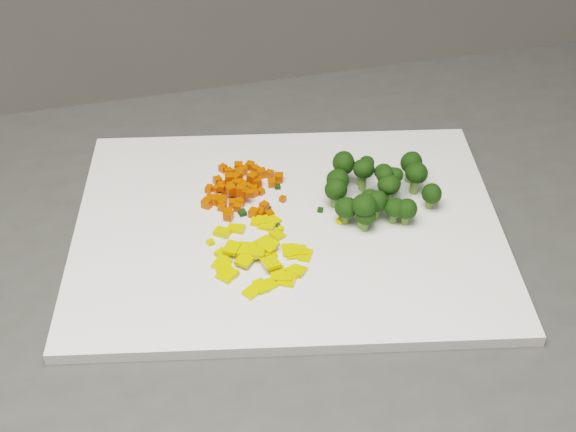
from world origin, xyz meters
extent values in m
cube|color=white|center=(-0.26, 0.53, 0.91)|extent=(0.52, 0.44, 0.01)
cube|color=#CE3602|center=(-0.29, 0.58, 0.92)|extent=(0.01, 0.01, 0.01)
cube|color=#CE3602|center=(-0.31, 0.59, 0.92)|extent=(0.01, 0.01, 0.01)
cube|color=#CE3602|center=(-0.32, 0.59, 0.92)|extent=(0.01, 0.01, 0.01)
cube|color=#CE3602|center=(-0.26, 0.60, 0.92)|extent=(0.01, 0.01, 0.01)
cube|color=#CE3602|center=(-0.28, 0.62, 0.92)|extent=(0.01, 0.01, 0.01)
cube|color=#CE3602|center=(-0.30, 0.59, 0.92)|extent=(0.01, 0.01, 0.01)
cube|color=#CE3602|center=(-0.32, 0.61, 0.92)|extent=(0.01, 0.01, 0.01)
cube|color=#CE3602|center=(-0.31, 0.59, 0.93)|extent=(0.01, 0.01, 0.01)
cube|color=#CE3602|center=(-0.29, 0.60, 0.92)|extent=(0.01, 0.01, 0.01)
cube|color=#CE3602|center=(-0.29, 0.64, 0.92)|extent=(0.01, 0.01, 0.01)
cube|color=#CE3602|center=(-0.33, 0.62, 0.92)|extent=(0.01, 0.01, 0.01)
cube|color=#CE3602|center=(-0.32, 0.59, 0.92)|extent=(0.01, 0.01, 0.01)
cube|color=#CE3602|center=(-0.31, 0.63, 0.92)|extent=(0.01, 0.01, 0.01)
cube|color=#CE3602|center=(-0.32, 0.61, 0.92)|extent=(0.01, 0.01, 0.01)
cube|color=#CE3602|center=(-0.33, 0.59, 0.92)|extent=(0.01, 0.01, 0.01)
cube|color=#CE3602|center=(-0.28, 0.63, 0.92)|extent=(0.01, 0.01, 0.01)
cube|color=#CE3602|center=(-0.31, 0.59, 0.92)|extent=(0.01, 0.01, 0.01)
cube|color=#CE3602|center=(-0.32, 0.60, 0.92)|extent=(0.01, 0.01, 0.01)
cube|color=#CE3602|center=(-0.32, 0.64, 0.92)|extent=(0.01, 0.01, 0.01)
cube|color=#CE3602|center=(-0.29, 0.60, 0.92)|extent=(0.01, 0.01, 0.01)
cube|color=#CE3602|center=(-0.27, 0.60, 0.92)|extent=(0.01, 0.01, 0.01)
cube|color=#CE3602|center=(-0.33, 0.57, 0.92)|extent=(0.01, 0.01, 0.01)
cube|color=#CE3602|center=(-0.31, 0.58, 0.93)|extent=(0.01, 0.01, 0.01)
cube|color=#CE3602|center=(-0.30, 0.62, 0.92)|extent=(0.01, 0.01, 0.01)
cube|color=#CE3602|center=(-0.30, 0.59, 0.92)|extent=(0.01, 0.01, 0.01)
cube|color=#CE3602|center=(-0.31, 0.63, 0.92)|extent=(0.01, 0.01, 0.01)
cube|color=#CE3602|center=(-0.35, 0.58, 0.92)|extent=(0.01, 0.01, 0.01)
cube|color=#CE3602|center=(-0.33, 0.55, 0.92)|extent=(0.01, 0.01, 0.01)
cube|color=#CE3602|center=(-0.35, 0.58, 0.92)|extent=(0.01, 0.01, 0.01)
cube|color=#CE3602|center=(-0.30, 0.64, 0.92)|extent=(0.01, 0.01, 0.01)
cube|color=#CE3602|center=(-0.29, 0.63, 0.92)|extent=(0.01, 0.01, 0.01)
cube|color=#CE3602|center=(-0.29, 0.59, 0.92)|extent=(0.01, 0.01, 0.01)
cube|color=#CE3602|center=(-0.32, 0.57, 0.92)|extent=(0.01, 0.01, 0.01)
cube|color=#CE3602|center=(-0.31, 0.57, 0.92)|extent=(0.01, 0.01, 0.01)
cube|color=#CE3602|center=(-0.30, 0.59, 0.92)|extent=(0.01, 0.01, 0.01)
cube|color=#CE3602|center=(-0.27, 0.62, 0.92)|extent=(0.01, 0.01, 0.01)
cube|color=#CE3602|center=(-0.34, 0.60, 0.92)|extent=(0.01, 0.01, 0.01)
cube|color=#CE3602|center=(-0.28, 0.56, 0.92)|extent=(0.01, 0.01, 0.01)
cube|color=#CE3602|center=(-0.33, 0.58, 0.92)|extent=(0.01, 0.01, 0.01)
cube|color=#CE3602|center=(-0.30, 0.63, 0.92)|extent=(0.01, 0.01, 0.01)
cube|color=#CE3602|center=(-0.30, 0.57, 0.93)|extent=(0.01, 0.01, 0.01)
cube|color=#CE3602|center=(-0.34, 0.58, 0.92)|extent=(0.01, 0.01, 0.01)
cube|color=#CE3602|center=(-0.28, 0.60, 0.92)|extent=(0.01, 0.01, 0.01)
cube|color=#CE3602|center=(-0.28, 0.62, 0.92)|extent=(0.01, 0.01, 0.01)
cube|color=#CE3602|center=(-0.28, 0.59, 0.92)|extent=(0.01, 0.01, 0.01)
cube|color=#CE3602|center=(-0.30, 0.58, 0.93)|extent=(0.01, 0.01, 0.01)
cube|color=#CE3602|center=(-0.33, 0.57, 0.92)|extent=(0.01, 0.01, 0.01)
cube|color=#CE3602|center=(-0.30, 0.55, 0.92)|extent=(0.01, 0.01, 0.01)
cube|color=#CE3602|center=(-0.33, 0.60, 0.92)|extent=(0.01, 0.01, 0.01)
cube|color=#CE3602|center=(-0.29, 0.60, 0.93)|extent=(0.01, 0.01, 0.01)
cube|color=#CE3602|center=(-0.31, 0.60, 0.92)|extent=(0.01, 0.01, 0.01)
cube|color=#CE3602|center=(-0.33, 0.58, 0.92)|extent=(0.01, 0.01, 0.01)
cube|color=#CE3602|center=(-0.33, 0.58, 0.92)|extent=(0.01, 0.01, 0.01)
cube|color=#CE3602|center=(-0.29, 0.55, 0.92)|extent=(0.01, 0.01, 0.01)
cube|color=#CE3602|center=(-0.31, 0.56, 0.92)|extent=(0.01, 0.01, 0.01)
cube|color=#CE3602|center=(-0.26, 0.57, 0.92)|extent=(0.01, 0.01, 0.01)
cube|color=#CE3602|center=(-0.31, 0.60, 0.92)|extent=(0.01, 0.01, 0.01)
cube|color=#CE3602|center=(-0.31, 0.61, 0.92)|extent=(0.01, 0.01, 0.01)
cube|color=#CE3602|center=(-0.30, 0.60, 0.92)|extent=(0.01, 0.01, 0.01)
cube|color=#CE3602|center=(-0.30, 0.61, 0.92)|extent=(0.01, 0.01, 0.01)
cube|color=#CE3602|center=(-0.29, 0.55, 0.92)|extent=(0.01, 0.01, 0.01)
cube|color=#CE3602|center=(-0.32, 0.60, 0.93)|extent=(0.01, 0.01, 0.01)
cube|color=#CE3602|center=(-0.32, 0.59, 0.92)|extent=(0.01, 0.01, 0.01)
cube|color=#CE3602|center=(-0.33, 0.58, 0.92)|extent=(0.01, 0.01, 0.01)
cube|color=#CE3602|center=(-0.33, 0.61, 0.92)|extent=(0.01, 0.01, 0.01)
cube|color=#CE3602|center=(-0.30, 0.59, 0.93)|extent=(0.01, 0.01, 0.01)
cube|color=#CE3602|center=(-0.31, 0.59, 0.92)|extent=(0.01, 0.01, 0.01)
cube|color=#CE3602|center=(-0.30, 0.58, 0.92)|extent=(0.01, 0.01, 0.01)
cube|color=#CE3602|center=(-0.30, 0.59, 0.92)|extent=(0.01, 0.01, 0.01)
cube|color=#CE3602|center=(-0.33, 0.55, 0.92)|extent=(0.01, 0.01, 0.01)
cube|color=#CE3602|center=(-0.34, 0.61, 0.92)|extent=(0.01, 0.01, 0.01)
cube|color=#D8BA0B|center=(-0.30, 0.49, 0.92)|extent=(0.02, 0.03, 0.01)
cube|color=#D8BA0B|center=(-0.31, 0.43, 0.91)|extent=(0.02, 0.02, 0.01)
cube|color=#D8BA0B|center=(-0.30, 0.46, 0.92)|extent=(0.02, 0.02, 0.01)
cube|color=#D8BA0B|center=(-0.30, 0.53, 0.91)|extent=(0.02, 0.02, 0.00)
cube|color=#D8BA0B|center=(-0.31, 0.48, 0.92)|extent=(0.02, 0.02, 0.01)
cube|color=#D8BA0B|center=(-0.27, 0.48, 0.91)|extent=(0.02, 0.02, 0.01)
cube|color=#D8BA0B|center=(-0.28, 0.48, 0.91)|extent=(0.02, 0.02, 0.00)
cube|color=#D8BA0B|center=(-0.27, 0.48, 0.91)|extent=(0.02, 0.02, 0.01)
cube|color=#D8BA0B|center=(-0.29, 0.53, 0.91)|extent=(0.01, 0.02, 0.01)
cube|color=#D8BA0B|center=(-0.26, 0.47, 0.91)|extent=(0.02, 0.02, 0.01)
cube|color=#D8BA0B|center=(-0.28, 0.53, 0.91)|extent=(0.03, 0.03, 0.01)
cube|color=#D8BA0B|center=(-0.28, 0.45, 0.91)|extent=(0.02, 0.02, 0.01)
cube|color=#D8BA0B|center=(-0.32, 0.49, 0.92)|extent=(0.02, 0.02, 0.01)
cube|color=#D8BA0B|center=(-0.32, 0.48, 0.92)|extent=(0.01, 0.02, 0.01)
cube|color=#D8BA0B|center=(-0.35, 0.48, 0.91)|extent=(0.02, 0.02, 0.01)
cube|color=#D8BA0B|center=(-0.35, 0.47, 0.91)|extent=(0.02, 0.02, 0.00)
cube|color=#D8BA0B|center=(-0.34, 0.52, 0.91)|extent=(0.02, 0.02, 0.01)
cube|color=#D8BA0B|center=(-0.29, 0.44, 0.91)|extent=(0.02, 0.02, 0.01)
cube|color=#D8BA0B|center=(-0.32, 0.53, 0.91)|extent=(0.02, 0.02, 0.01)
cube|color=#D8BA0B|center=(-0.30, 0.48, 0.91)|extent=(0.02, 0.01, 0.01)
cube|color=#D8BA0B|center=(-0.29, 0.52, 0.91)|extent=(0.02, 0.02, 0.01)
cube|color=#D8BA0B|center=(-0.34, 0.46, 0.91)|extent=(0.03, 0.03, 0.01)
cube|color=#D8BA0B|center=(-0.34, 0.49, 0.91)|extent=(0.02, 0.02, 0.01)
cube|color=#D8BA0B|center=(-0.27, 0.48, 0.91)|extent=(0.02, 0.02, 0.01)
cube|color=#D8BA0B|center=(-0.33, 0.49, 0.92)|extent=(0.02, 0.02, 0.01)
cube|color=#D8BA0B|center=(-0.29, 0.44, 0.91)|extent=(0.02, 0.02, 0.01)
cube|color=#D8BA0B|center=(-0.30, 0.50, 0.91)|extent=(0.02, 0.03, 0.01)
cube|color=#D8BA0B|center=(-0.28, 0.51, 0.91)|extent=(0.02, 0.02, 0.01)
cube|color=#D8BA0B|center=(-0.31, 0.49, 0.91)|extent=(0.02, 0.02, 0.01)
cube|color=#D8BA0B|center=(-0.32, 0.47, 0.92)|extent=(0.02, 0.02, 0.01)
cube|color=#D8BA0B|center=(-0.31, 0.43, 0.91)|extent=(0.02, 0.02, 0.01)
cube|color=#D8BA0B|center=(-0.32, 0.43, 0.91)|extent=(0.02, 0.02, 0.01)
cube|color=#D8BA0B|center=(-0.27, 0.45, 0.91)|extent=(0.02, 0.02, 0.01)
cube|color=#D8BA0B|center=(-0.29, 0.45, 0.91)|extent=(0.02, 0.02, 0.00)
cube|color=black|center=(-0.26, 0.59, 0.91)|extent=(0.01, 0.01, 0.00)
cube|color=#D8BA0B|center=(-0.29, 0.52, 0.91)|extent=(0.01, 0.01, 0.00)
cube|color=#D8BA0B|center=(-0.35, 0.51, 0.91)|extent=(0.01, 0.01, 0.01)
cube|color=black|center=(-0.33, 0.60, 0.91)|extent=(0.01, 0.01, 0.00)
cube|color=#CE3602|center=(-0.28, 0.54, 0.92)|extent=(0.01, 0.01, 0.01)
cube|color=black|center=(-0.33, 0.58, 0.91)|extent=(0.01, 0.01, 0.00)
cube|color=#D8BA0B|center=(-0.18, 0.52, 0.91)|extent=(0.01, 0.01, 0.00)
cube|color=black|center=(-0.28, 0.56, 0.91)|extent=(0.01, 0.01, 0.00)
cube|color=black|center=(-0.33, 0.60, 0.91)|extent=(0.01, 0.01, 0.00)
cube|color=black|center=(-0.23, 0.54, 0.91)|extent=(0.01, 0.01, 0.00)
cube|color=#D8BA0B|center=(-0.28, 0.52, 0.91)|extent=(0.01, 0.01, 0.00)
cube|color=black|center=(-0.31, 0.55, 0.92)|extent=(0.01, 0.01, 0.01)
cube|color=black|center=(-0.18, 0.58, 0.91)|extent=(0.01, 0.01, 0.00)
cube|color=black|center=(-0.28, 0.52, 0.91)|extent=(0.01, 0.01, 0.00)
cube|color=#D8BA0B|center=(-0.21, 0.51, 0.91)|extent=(0.01, 0.01, 0.00)
camera|label=1|loc=(-0.42, -0.14, 1.47)|focal=50.00mm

